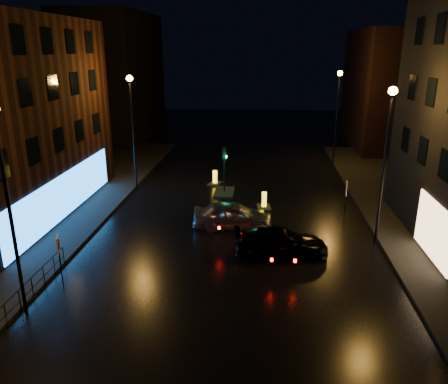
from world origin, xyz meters
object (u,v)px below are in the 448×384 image
at_px(bollard_far, 215,181).
at_px(road_sign_right, 346,192).
at_px(dark_sedan, 281,242).
at_px(bollard_near, 264,204).
at_px(traffic_signal, 224,186).
at_px(road_sign_left, 59,249).
at_px(silver_hatchback, 233,215).

distance_m(bollard_far, road_sign_right, 11.24).
bearing_deg(dark_sedan, bollard_near, 0.92).
relative_size(traffic_signal, dark_sedan, 0.72).
bearing_deg(road_sign_left, silver_hatchback, 26.38).
xyz_separation_m(bollard_near, road_sign_left, (-9.00, -10.77, 1.50)).
xyz_separation_m(traffic_signal, road_sign_right, (7.84, -4.84, 1.39)).
relative_size(silver_hatchback, bollard_far, 3.18).
relative_size(road_sign_left, road_sign_right, 0.92).
bearing_deg(road_sign_left, traffic_signal, 47.26).
bearing_deg(dark_sedan, traffic_signal, 14.67).
xyz_separation_m(traffic_signal, bollard_near, (2.93, -2.98, -0.26)).
bearing_deg(silver_hatchback, road_sign_right, -80.63).
bearing_deg(road_sign_left, dark_sedan, 2.39).
bearing_deg(bollard_far, silver_hatchback, -59.47).
height_order(silver_hatchback, bollard_near, silver_hatchback).
height_order(silver_hatchback, bollard_far, silver_hatchback).
distance_m(dark_sedan, road_sign_right, 6.58).
xyz_separation_m(traffic_signal, bollard_far, (-0.91, 2.03, -0.26)).
bearing_deg(traffic_signal, silver_hatchback, -80.54).
relative_size(traffic_signal, road_sign_left, 1.48).
relative_size(traffic_signal, bollard_far, 2.36).
height_order(bollard_near, bollard_far, bollard_far).
bearing_deg(traffic_signal, dark_sedan, -68.93).
relative_size(bollard_near, bollard_far, 0.93).
height_order(silver_hatchback, dark_sedan, silver_hatchback).
relative_size(silver_hatchback, road_sign_left, 1.99).
distance_m(silver_hatchback, road_sign_left, 10.22).
bearing_deg(bollard_near, dark_sedan, -90.13).
bearing_deg(bollard_far, dark_sedan, -51.02).
bearing_deg(road_sign_right, bollard_far, -30.66).
bearing_deg(dark_sedan, road_sign_right, -44.88).
xyz_separation_m(silver_hatchback, bollard_near, (1.84, 3.54, -0.55)).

